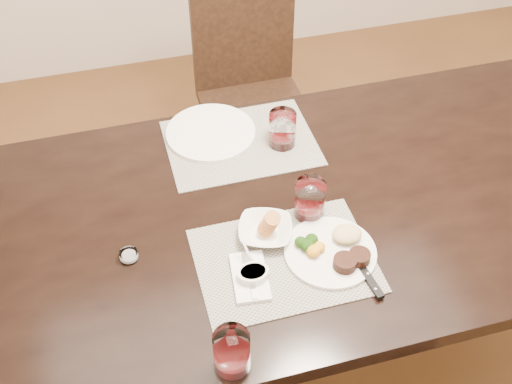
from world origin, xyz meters
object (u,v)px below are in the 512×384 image
object	(u,v)px
dinner_plate	(335,250)
cracker_bowl	(265,230)
chair_far	(250,85)
far_plate	(211,132)
steak_knife	(367,275)
wine_glass_near	(310,201)

from	to	relation	value
dinner_plate	cracker_bowl	bearing A→B (deg)	146.57
chair_far	far_plate	xyz separation A→B (m)	(-0.28, -0.56, 0.26)
cracker_bowl	far_plate	distance (m)	0.46
dinner_plate	far_plate	distance (m)	0.60
cracker_bowl	far_plate	bearing A→B (deg)	96.10
steak_knife	wine_glass_near	size ratio (longest dim) A/B	2.03
chair_far	wine_glass_near	bearing A→B (deg)	-95.29
steak_knife	cracker_bowl	distance (m)	0.29
chair_far	cracker_bowl	size ratio (longest dim) A/B	4.85
dinner_plate	cracker_bowl	world-z (taller)	cracker_bowl
steak_knife	cracker_bowl	xyz separation A→B (m)	(-0.21, 0.20, 0.01)
dinner_plate	cracker_bowl	distance (m)	0.19
chair_far	far_plate	distance (m)	0.68
wine_glass_near	far_plate	xyz separation A→B (m)	(-0.19, 0.41, -0.05)
steak_knife	cracker_bowl	bearing A→B (deg)	129.65
steak_knife	wine_glass_near	xyz separation A→B (m)	(-0.07, 0.25, 0.05)
far_plate	steak_knife	bearing A→B (deg)	-68.33
chair_far	cracker_bowl	world-z (taller)	chair_far
cracker_bowl	dinner_plate	bearing A→B (deg)	-34.51
dinner_plate	wine_glass_near	world-z (taller)	wine_glass_near
dinner_plate	steak_knife	bearing A→B (deg)	-58.83
dinner_plate	steak_knife	world-z (taller)	dinner_plate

